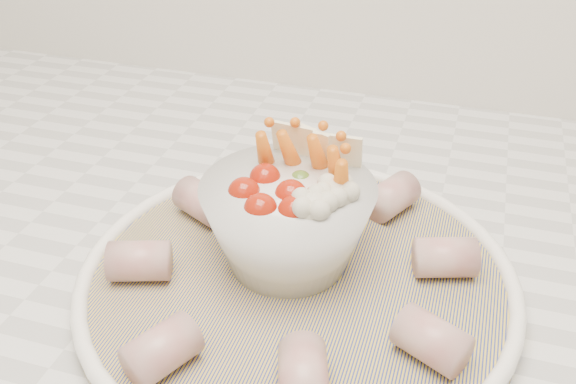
% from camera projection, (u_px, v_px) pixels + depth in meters
% --- Properties ---
extents(serving_platter, '(0.33, 0.33, 0.02)m').
position_uv_depth(serving_platter, '(297.00, 279.00, 0.48)').
color(serving_platter, navy).
rests_on(serving_platter, kitchen_counter).
extents(veggie_bowl, '(0.13, 0.13, 0.10)m').
position_uv_depth(veggie_bowl, '(290.00, 218.00, 0.47)').
color(veggie_bowl, silver).
rests_on(veggie_bowl, serving_platter).
extents(cured_meat_rolls, '(0.27, 0.28, 0.03)m').
position_uv_depth(cured_meat_rolls, '(296.00, 259.00, 0.47)').
color(cured_meat_rolls, '#A44D4B').
rests_on(cured_meat_rolls, serving_platter).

